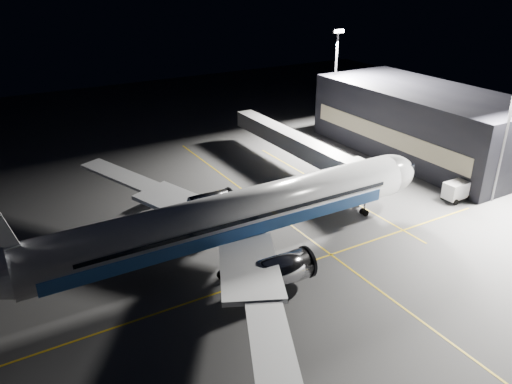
{
  "coord_description": "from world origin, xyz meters",
  "views": [
    {
      "loc": [
        -23.85,
        -45.92,
        31.92
      ],
      "look_at": [
        4.76,
        2.96,
        6.0
      ],
      "focal_mm": 35.0,
      "sensor_mm": 36.0,
      "label": 1
    }
  ],
  "objects_px": {
    "floodlight_mast_south": "(509,120)",
    "safety_cone_c": "(195,206)",
    "jet_bridge": "(300,145)",
    "safety_cone_b": "(197,216)",
    "baggage_tug": "(156,196)",
    "floodlight_mast_north": "(336,73)",
    "airliner": "(225,218)",
    "safety_cone_a": "(183,227)",
    "service_truck": "(460,189)"
  },
  "relations": [
    {
      "from": "floodlight_mast_north",
      "to": "airliner",
      "type": "bearing_deg",
      "value": -142.09
    },
    {
      "from": "service_truck",
      "to": "safety_cone_b",
      "type": "xyz_separation_m",
      "value": [
        -36.19,
        13.99,
        -1.25
      ]
    },
    {
      "from": "airliner",
      "to": "safety_cone_a",
      "type": "xyz_separation_m",
      "value": [
        -1.91,
        8.94,
        -4.88
      ]
    },
    {
      "from": "service_truck",
      "to": "safety_cone_b",
      "type": "relative_size",
      "value": 9.23
    },
    {
      "from": "floodlight_mast_north",
      "to": "service_truck",
      "type": "xyz_separation_m",
      "value": [
        -3.8,
        -35.11,
        -10.81
      ]
    },
    {
      "from": "safety_cone_c",
      "to": "jet_bridge",
      "type": "bearing_deg",
      "value": 10.93
    },
    {
      "from": "safety_cone_c",
      "to": "floodlight_mast_south",
      "type": "bearing_deg",
      "value": -27.16
    },
    {
      "from": "floodlight_mast_north",
      "to": "safety_cone_c",
      "type": "height_order",
      "value": "floodlight_mast_north"
    },
    {
      "from": "safety_cone_b",
      "to": "service_truck",
      "type": "bearing_deg",
      "value": -21.14
    },
    {
      "from": "service_truck",
      "to": "baggage_tug",
      "type": "bearing_deg",
      "value": 149.5
    },
    {
      "from": "floodlight_mast_south",
      "to": "baggage_tug",
      "type": "distance_m",
      "value": 51.01
    },
    {
      "from": "floodlight_mast_north",
      "to": "floodlight_mast_south",
      "type": "xyz_separation_m",
      "value": [
        0.0,
        -38.0,
        0.0
      ]
    },
    {
      "from": "service_truck",
      "to": "baggage_tug",
      "type": "relative_size",
      "value": 1.7
    },
    {
      "from": "floodlight_mast_north",
      "to": "floodlight_mast_south",
      "type": "relative_size",
      "value": 1.0
    },
    {
      "from": "service_truck",
      "to": "safety_cone_c",
      "type": "bearing_deg",
      "value": 152.53
    },
    {
      "from": "floodlight_mast_north",
      "to": "jet_bridge",
      "type": "bearing_deg",
      "value": -142.26
    },
    {
      "from": "floodlight_mast_south",
      "to": "baggage_tug",
      "type": "relative_size",
      "value": 6.08
    },
    {
      "from": "jet_bridge",
      "to": "safety_cone_a",
      "type": "xyz_separation_m",
      "value": [
        -24.98,
        -9.12,
        -4.3
      ]
    },
    {
      "from": "baggage_tug",
      "to": "safety_cone_b",
      "type": "relative_size",
      "value": 5.44
    },
    {
      "from": "floodlight_mast_south",
      "to": "service_truck",
      "type": "relative_size",
      "value": 3.58
    },
    {
      "from": "floodlight_mast_north",
      "to": "floodlight_mast_south",
      "type": "distance_m",
      "value": 38.0
    },
    {
      "from": "baggage_tug",
      "to": "floodlight_mast_south",
      "type": "bearing_deg",
      "value": -53.34
    },
    {
      "from": "jet_bridge",
      "to": "floodlight_mast_north",
      "type": "distance_m",
      "value": 24.06
    },
    {
      "from": "airliner",
      "to": "baggage_tug",
      "type": "distance_m",
      "value": 19.25
    },
    {
      "from": "floodlight_mast_north",
      "to": "safety_cone_a",
      "type": "xyz_separation_m",
      "value": [
        -42.98,
        -23.05,
        -12.09
      ]
    },
    {
      "from": "floodlight_mast_south",
      "to": "safety_cone_c",
      "type": "relative_size",
      "value": 32.45
    },
    {
      "from": "baggage_tug",
      "to": "safety_cone_a",
      "type": "height_order",
      "value": "baggage_tug"
    },
    {
      "from": "airliner",
      "to": "service_truck",
      "type": "bearing_deg",
      "value": -4.79
    },
    {
      "from": "floodlight_mast_north",
      "to": "safety_cone_a",
      "type": "distance_m",
      "value": 50.25
    },
    {
      "from": "baggage_tug",
      "to": "safety_cone_c",
      "type": "distance_m",
      "value": 6.27
    },
    {
      "from": "safety_cone_a",
      "to": "safety_cone_c",
      "type": "distance_m",
      "value": 6.44
    },
    {
      "from": "airliner",
      "to": "service_truck",
      "type": "distance_m",
      "value": 37.58
    },
    {
      "from": "floodlight_mast_south",
      "to": "safety_cone_c",
      "type": "xyz_separation_m",
      "value": [
        -39.0,
        20.01,
        -12.05
      ]
    },
    {
      "from": "jet_bridge",
      "to": "baggage_tug",
      "type": "bearing_deg",
      "value": 178.63
    },
    {
      "from": "safety_cone_a",
      "to": "safety_cone_c",
      "type": "xyz_separation_m",
      "value": [
        3.98,
        5.06,
        0.04
      ]
    },
    {
      "from": "safety_cone_b",
      "to": "safety_cone_a",
      "type": "bearing_deg",
      "value": -147.17
    },
    {
      "from": "floodlight_mast_south",
      "to": "baggage_tug",
      "type": "xyz_separation_m",
      "value": [
        -43.15,
        24.67,
        -11.45
      ]
    },
    {
      "from": "jet_bridge",
      "to": "service_truck",
      "type": "height_order",
      "value": "jet_bridge"
    },
    {
      "from": "service_truck",
      "to": "safety_cone_a",
      "type": "bearing_deg",
      "value": 161.36
    },
    {
      "from": "floodlight_mast_north",
      "to": "baggage_tug",
      "type": "height_order",
      "value": "floodlight_mast_north"
    },
    {
      "from": "baggage_tug",
      "to": "safety_cone_a",
      "type": "relative_size",
      "value": 6.11
    },
    {
      "from": "airliner",
      "to": "floodlight_mast_north",
      "type": "bearing_deg",
      "value": 37.91
    },
    {
      "from": "service_truck",
      "to": "safety_cone_c",
      "type": "height_order",
      "value": "service_truck"
    },
    {
      "from": "floodlight_mast_north",
      "to": "safety_cone_c",
      "type": "bearing_deg",
      "value": -155.24
    },
    {
      "from": "floodlight_mast_north",
      "to": "safety_cone_a",
      "type": "relative_size",
      "value": 37.13
    },
    {
      "from": "service_truck",
      "to": "safety_cone_c",
      "type": "xyz_separation_m",
      "value": [
        -35.21,
        17.12,
        -1.24
      ]
    },
    {
      "from": "jet_bridge",
      "to": "safety_cone_b",
      "type": "distance_m",
      "value": 23.53
    },
    {
      "from": "service_truck",
      "to": "floodlight_mast_south",
      "type": "bearing_deg",
      "value": -38.81
    },
    {
      "from": "safety_cone_b",
      "to": "safety_cone_c",
      "type": "bearing_deg",
      "value": 72.48
    },
    {
      "from": "floodlight_mast_north",
      "to": "safety_cone_a",
      "type": "height_order",
      "value": "floodlight_mast_north"
    }
  ]
}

